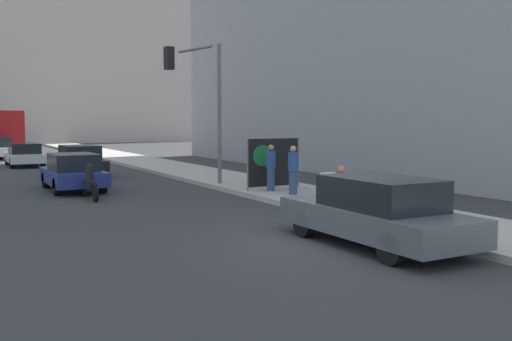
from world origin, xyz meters
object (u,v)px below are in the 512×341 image
Objects in this scene: pedestrian_behind at (271,167)px; car_on_road_distant at (24,155)px; parked_car_curbside at (377,212)px; motorcycle_on_road at (90,184)px; car_on_road_midblock at (80,161)px; traffic_light_pole at (201,90)px; seated_protester at (342,185)px; jogger_on_sidewalk at (293,170)px; protest_banner at (273,162)px; car_on_road_nearest at (73,172)px.

pedestrian_behind is 0.37× the size of car_on_road_distant.
motorcycle_on_road is (-3.77, 10.36, -0.21)m from parked_car_curbside.
pedestrian_behind is 0.39× the size of car_on_road_midblock.
traffic_light_pole is at bearing 9.98° from motorcycle_on_road.
parked_car_curbside is at bearing -69.99° from motorcycle_on_road.
seated_protester reaches higher than motorcycle_on_road.
parked_car_curbside is at bearing -81.33° from car_on_road_distant.
motorcycle_on_road is (-6.05, 3.42, -0.49)m from jogger_on_sidewalk.
protest_banner is 6.53m from motorcycle_on_road.
traffic_light_pole is 16.36m from car_on_road_distant.
jogger_on_sidewalk is 1.00× the size of pedestrian_behind.
car_on_road_distant is (-4.74, 15.33, -3.18)m from traffic_light_pole.
traffic_light_pole reaches higher than jogger_on_sidewalk.
car_on_road_distant is at bearing 91.07° from car_on_road_nearest.
motorcycle_on_road is (-6.29, 1.65, -0.62)m from protest_banner.
pedestrian_behind is 0.75× the size of protest_banner.
car_on_road_nearest is 13.31m from car_on_road_distant.
seated_protester is 4.47m from pedestrian_behind.
car_on_road_nearest is (-4.49, 2.02, -3.16)m from traffic_light_pole.
car_on_road_nearest is at bearing 144.76° from protest_banner.
seated_protester is 0.22× the size of traffic_light_pole.
parked_car_curbside is 11.03m from motorcycle_on_road.
traffic_light_pole is 8.70m from car_on_road_midblock.
pedestrian_behind is at bearing -71.40° from car_on_road_distant.
parked_car_curbside is (-2.27, -6.94, -0.28)m from jogger_on_sidewalk.
seated_protester is 23.52m from car_on_road_distant.
jogger_on_sidewalk is 0.37× the size of car_on_road_distant.
pedestrian_behind is 11.40m from car_on_road_midblock.
parked_car_curbside is at bearing -82.50° from car_on_road_midblock.
protest_banner is at bearing -53.34° from traffic_light_pole.
car_on_road_nearest is 2.81m from motorcycle_on_road.
car_on_road_distant is at bearing 90.94° from motorcycle_on_road.
jogger_on_sidewalk reaches higher than car_on_road_nearest.
car_on_road_nearest reaches higher than car_on_road_distant.
pedestrian_behind is at bearing -20.29° from motorcycle_on_road.
parked_car_curbside reaches higher than car_on_road_distant.
jogger_on_sidewalk is 0.75× the size of protest_banner.
car_on_road_midblock is (-3.16, 7.48, -3.12)m from traffic_light_pole.
car_on_road_distant is at bearing 110.25° from protest_banner.
pedestrian_behind is 7.74m from car_on_road_nearest.
car_on_road_midblock reaches higher than seated_protester.
car_on_road_nearest is 1.97× the size of motorcycle_on_road.
traffic_light_pole reaches higher than seated_protester.
traffic_light_pole reaches higher than motorcycle_on_road.
jogger_on_sidewalk reaches higher than parked_car_curbside.
car_on_road_nearest is at bearing 155.80° from traffic_light_pole.
car_on_road_midblock reaches higher than motorcycle_on_road.
car_on_road_nearest is at bearing 106.05° from parked_car_curbside.
pedestrian_behind is (-0.15, 1.24, -0.00)m from jogger_on_sidewalk.
pedestrian_behind is at bearing -89.78° from jogger_on_sidewalk.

